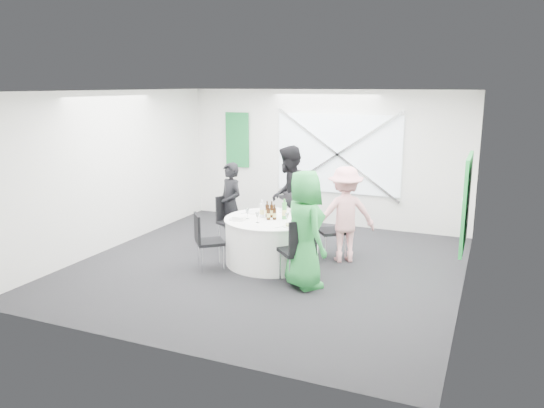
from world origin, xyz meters
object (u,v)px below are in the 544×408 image
at_px(banquet_table, 272,241).
at_px(person_woman_pink, 345,214).
at_px(chair_back, 302,218).
at_px(person_woman_green, 305,229).
at_px(chair_back_right, 337,225).
at_px(chair_front_right, 299,246).
at_px(person_man_back_left, 231,205).
at_px(chair_back_left, 229,217).
at_px(chair_front_left, 205,237).
at_px(clear_water_bottle, 262,210).
at_px(green_water_bottle, 284,211).
at_px(person_man_back, 289,196).

relative_size(banquet_table, person_woman_pink, 0.98).
bearing_deg(chair_back, person_woman_green, -65.34).
bearing_deg(chair_back_right, chair_front_right, -43.39).
bearing_deg(chair_back, banquet_table, -90.00).
height_order(chair_back_right, person_woman_pink, person_woman_pink).
distance_m(person_man_back_left, person_woman_green, 2.36).
bearing_deg(chair_back, person_man_back_left, -147.81).
distance_m(banquet_table, person_woman_green, 1.24).
bearing_deg(person_woman_green, chair_back_right, -49.70).
distance_m(chair_back_left, chair_front_left, 1.32).
height_order(chair_back_left, person_man_back_left, person_man_back_left).
bearing_deg(chair_back, chair_front_right, -67.38).
bearing_deg(person_woman_green, clear_water_bottle, 5.23).
height_order(chair_front_right, person_woman_green, person_woman_green).
bearing_deg(person_woman_pink, green_water_bottle, 3.46).
distance_m(chair_front_right, green_water_bottle, 1.03).
distance_m(chair_back, person_man_back, 0.51).
relative_size(banquet_table, chair_back, 1.88).
distance_m(chair_back, clear_water_bottle, 1.31).
xyz_separation_m(chair_back, person_man_back, (-0.22, -0.15, 0.43)).
relative_size(chair_front_left, person_woman_pink, 0.57).
xyz_separation_m(chair_back, person_woman_pink, (0.98, -0.65, 0.32)).
distance_m(chair_back_right, chair_front_right, 1.48).
relative_size(banquet_table, clear_water_bottle, 5.34).
distance_m(chair_back_left, person_man_back_left, 0.23).
relative_size(chair_back, green_water_bottle, 2.48).
distance_m(chair_front_left, person_man_back_left, 1.36).
distance_m(banquet_table, chair_back_right, 1.16).
relative_size(chair_front_right, person_man_back, 0.55).
relative_size(chair_back, chair_front_left, 0.90).
height_order(chair_back_left, chair_front_right, chair_front_right).
xyz_separation_m(chair_back_left, chair_back_right, (2.00, 0.12, 0.02)).
bearing_deg(chair_front_right, person_woman_green, 131.06).
bearing_deg(chair_front_left, chair_back_right, -91.25).
xyz_separation_m(chair_back, clear_water_bottle, (-0.27, -1.22, 0.39)).
height_order(chair_front_right, green_water_bottle, green_water_bottle).
height_order(banquet_table, chair_back_left, chair_back_left).
relative_size(chair_back_right, person_man_back_left, 0.62).
distance_m(chair_back, person_woman_green, 2.17).
distance_m(person_man_back_left, green_water_bottle, 1.40).
relative_size(chair_back, person_man_back_left, 0.54).
xyz_separation_m(chair_back_right, clear_water_bottle, (-1.09, -0.69, 0.31)).
relative_size(chair_back_right, chair_front_left, 1.04).
height_order(chair_back_left, green_water_bottle, green_water_bottle).
bearing_deg(person_woman_pink, person_woman_green, 52.31).
bearing_deg(chair_back_left, chair_back, -33.50).
xyz_separation_m(chair_front_left, clear_water_bottle, (0.67, 0.73, 0.34)).
bearing_deg(person_man_back_left, chair_back_right, 32.13).
xyz_separation_m(person_man_back_left, clear_water_bottle, (0.89, -0.60, 0.11)).
xyz_separation_m(person_woman_green, green_water_bottle, (-0.64, 0.82, 0.03)).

